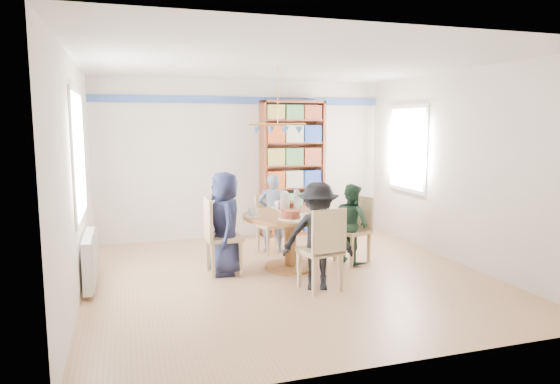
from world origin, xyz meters
name	(u,v)px	position (x,y,z in m)	size (l,w,h in m)	color
ground	(289,276)	(0.00, 0.00, 0.00)	(5.00, 5.00, 0.00)	tan
room_shell	(252,146)	(-0.26, 0.87, 1.65)	(5.00, 5.00, 5.00)	white
radiator	(90,259)	(-2.42, 0.30, 0.35)	(0.12, 1.00, 0.60)	silver
dining_table	(290,228)	(0.14, 0.37, 0.56)	(1.30, 1.30, 0.75)	brown
chair_left	(217,233)	(-0.86, 0.39, 0.55)	(0.45, 0.45, 1.01)	tan
chair_right	(356,226)	(1.14, 0.41, 0.52)	(0.53, 0.53, 0.94)	tan
chair_far	(269,220)	(0.13, 1.35, 0.48)	(0.46, 0.46, 0.87)	tan
chair_near	(324,246)	(0.19, -0.68, 0.55)	(0.50, 0.50, 1.00)	tan
person_left	(225,223)	(-0.76, 0.38, 0.67)	(0.66, 0.43, 1.35)	#191C37
person_right	(352,223)	(1.05, 0.38, 0.56)	(0.55, 0.43, 1.12)	#1B3625
person_far	(273,213)	(0.17, 1.31, 0.60)	(0.44, 0.29, 1.20)	gray
person_near	(318,236)	(0.17, -0.55, 0.64)	(0.83, 0.48, 1.28)	black
bookshelf	(292,170)	(0.83, 2.34, 1.16)	(1.12, 0.34, 2.35)	brown
tableware	(288,208)	(0.11, 0.40, 0.82)	(1.26, 1.26, 0.33)	white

